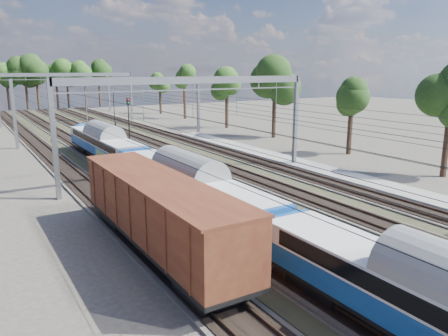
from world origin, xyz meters
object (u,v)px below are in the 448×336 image
emu_train (192,180)px  signal_far (114,98)px  signal_near (129,117)px  freight_boxcar (158,210)px  worker (115,124)px

emu_train → signal_far: 62.25m
signal_near → signal_far: signal_far is taller
emu_train → freight_boxcar: size_ratio=3.80×
worker → signal_near: bearing=-178.9°
emu_train → freight_boxcar: bearing=-132.4°
emu_train → freight_boxcar: (-4.50, -4.93, 0.04)m
emu_train → freight_boxcar: 6.67m
emu_train → worker: size_ratio=31.15×
worker → signal_far: size_ratio=0.30×
worker → signal_far: signal_far is taller
freight_boxcar → signal_near: 32.29m
emu_train → signal_near: 26.44m
worker → signal_far: 17.20m
signal_far → freight_boxcar: bearing=-96.4°
freight_boxcar → worker: 51.21m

